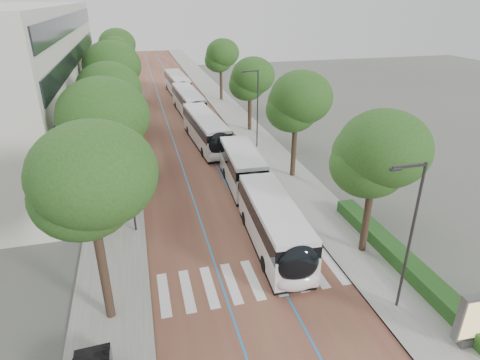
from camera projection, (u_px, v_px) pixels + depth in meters
name	position (u px, v px, depth m)	size (l,w,h in m)	color
ground	(254.00, 292.00, 21.89)	(160.00, 160.00, 0.00)	#51544C
road	(175.00, 110.00, 57.06)	(11.00, 140.00, 0.02)	brown
sidewalk_left	(120.00, 113.00, 55.32)	(4.00, 140.00, 0.12)	gray
sidewalk_right	(226.00, 106.00, 58.77)	(4.00, 140.00, 0.12)	gray
kerb_left	(134.00, 112.00, 55.75)	(0.20, 140.00, 0.14)	gray
kerb_right	(213.00, 107.00, 58.33)	(0.20, 140.00, 0.14)	gray
zebra_crossing	(253.00, 279.00, 22.81)	(10.55, 3.60, 0.01)	silver
lane_line_left	(163.00, 110.00, 56.69)	(0.12, 126.00, 0.01)	#2374B0
lane_line_right	(186.00, 109.00, 57.42)	(0.12, 126.00, 0.01)	#2374B0
hedge	(401.00, 259.00, 23.77)	(1.20, 14.00, 0.80)	#184417
streetlight_near	(409.00, 228.00, 18.77)	(1.82, 0.20, 8.00)	#2D2D2F
streetlight_far	(256.00, 103.00, 40.75)	(1.82, 0.20, 8.00)	#2D2D2F
lamp_post_left	(129.00, 177.00, 25.81)	(0.14, 0.14, 8.00)	#2D2D2F
trees_left	(110.00, 78.00, 40.28)	(5.94, 60.65, 10.12)	black
trees_right	(270.00, 90.00, 39.31)	(5.22, 47.06, 8.75)	black
lead_bus	(258.00, 198.00, 28.52)	(3.43, 18.50, 3.20)	black
bus_queued_0	(206.00, 131.00, 42.67)	(3.25, 12.52, 3.20)	silver
bus_queued_1	(189.00, 103.00, 53.87)	(3.09, 12.50, 3.20)	silver
bus_queued_2	(178.00, 85.00, 65.10)	(3.14, 12.51, 3.20)	silver
ad_panel	(471.00, 320.00, 17.81)	(1.37, 0.55, 2.80)	#59595B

